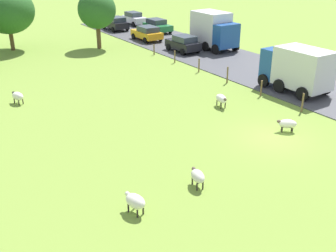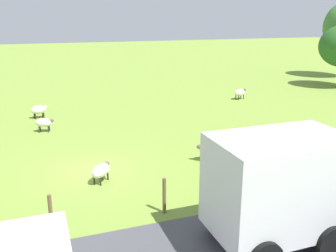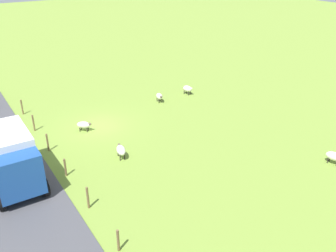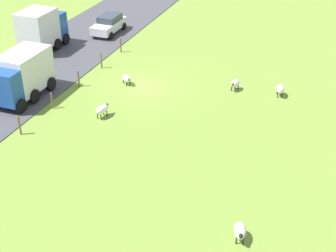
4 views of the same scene
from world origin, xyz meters
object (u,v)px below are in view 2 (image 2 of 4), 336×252
Objects in this scene: sheep_0 at (44,123)px; truck_2 at (295,184)px; sheep_1 at (210,149)px; sheep_2 at (39,110)px; sheep_3 at (101,171)px; sheep_4 at (240,93)px.

truck_2 reaches higher than sheep_0.
sheep_0 is 9.96m from sheep_1.
sheep_3 is (10.95, 2.05, -0.07)m from sheep_2.
sheep_1 is 1.06× the size of sheep_4.
sheep_1 is 13.54m from sheep_4.
sheep_4 is at bearing 104.37° from sheep_0.
sheep_1 reaches higher than sheep_0.
sheep_4 is 19.39m from truck_2.
sheep_2 is at bearing -145.56° from sheep_1.
truck_2 reaches higher than sheep_4.
sheep_1 reaches higher than sheep_3.
sheep_4 is at bearing 144.13° from sheep_1.
sheep_0 is 0.21× the size of truck_2.
sheep_0 is 3.21m from sheep_2.
truck_2 reaches higher than sheep_1.
sheep_3 is 0.94× the size of sheep_4.
truck_2 is at bearing 25.08° from sheep_0.
sheep_3 is (7.75, 1.85, -0.05)m from sheep_0.
sheep_2 is at bearing -176.37° from sheep_0.
sheep_0 is at bearing -75.63° from sheep_4.
sheep_2 is 11.14m from sheep_3.
sheep_1 is at bearing -35.87° from sheep_4.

